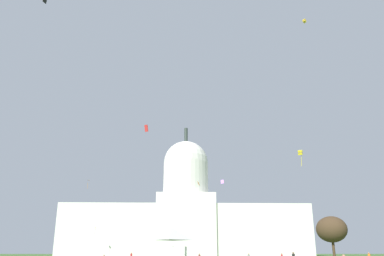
% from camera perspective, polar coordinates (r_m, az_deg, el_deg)
% --- Properties ---
extents(capitol_building, '(117.99, 26.60, 63.90)m').
position_cam_1_polar(capitol_building, '(194.08, -0.96, -13.12)').
color(capitol_building, silver).
rests_on(capitol_building, ground_plane).
extents(event_tent, '(6.36, 7.50, 6.23)m').
position_cam_1_polar(event_tent, '(75.28, -3.15, -16.75)').
color(event_tent, white).
rests_on(event_tent, ground_plane).
extents(tree_east_mid, '(9.69, 9.70, 9.95)m').
position_cam_1_polar(tree_east_mid, '(100.50, 19.92, -13.90)').
color(tree_east_mid, '#42301E').
rests_on(tree_east_mid, ground_plane).
extents(kite_black_high, '(0.53, 1.14, 1.35)m').
position_cam_1_polar(kite_black_high, '(85.70, -20.91, 17.28)').
color(kite_black_high, black).
extents(kite_gold_high, '(1.00, 0.98, 0.91)m').
position_cam_1_polar(kite_gold_high, '(106.41, 16.28, 14.93)').
color(kite_gold_high, gold).
extents(kite_red_low, '(0.57, 0.61, 0.94)m').
position_cam_1_polar(kite_red_low, '(51.75, -6.77, -0.04)').
color(kite_red_low, red).
extents(kite_violet_mid, '(1.05, 0.65, 1.45)m').
position_cam_1_polar(kite_violet_mid, '(139.41, 4.49, -7.91)').
color(kite_violet_mid, purple).
extents(kite_yellow_mid, '(1.10, 1.14, 3.28)m').
position_cam_1_polar(kite_yellow_mid, '(77.97, 15.70, -3.53)').
color(kite_yellow_mid, yellow).
extents(kite_lime_low, '(0.50, 0.95, 3.72)m').
position_cam_1_polar(kite_lime_low, '(175.91, -14.12, -14.25)').
color(kite_lime_low, '#8CD133').
extents(kite_orange_mid, '(0.76, 1.05, 1.13)m').
position_cam_1_polar(kite_orange_mid, '(115.98, 0.98, -8.20)').
color(kite_orange_mid, orange).
extents(kite_pink_mid, '(1.04, 1.20, 2.76)m').
position_cam_1_polar(kite_pink_mid, '(146.13, -15.23, -7.67)').
color(kite_pink_mid, pink).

